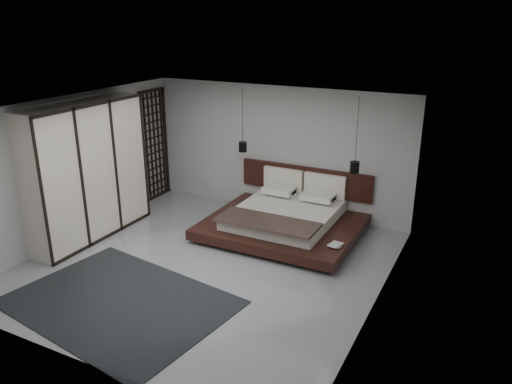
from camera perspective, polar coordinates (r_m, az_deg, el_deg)
The scene contains 14 objects.
floor at distance 9.07m, azimuth -5.60°, elevation -8.17°, with size 6.00×6.00×0.00m, color gray.
ceiling at distance 8.15m, azimuth -6.25°, elevation 9.51°, with size 6.00×6.00×0.00m, color white.
wall_back at distance 11.03m, azimuth 2.51°, elevation 4.84°, with size 6.00×6.00×0.00m, color #ADADAB.
wall_front at distance 6.41m, azimuth -20.58°, elevation -7.82°, with size 6.00×6.00×0.00m, color #ADADAB.
wall_left at distance 10.38m, azimuth -20.03°, elevation 2.69°, with size 6.00×6.00×0.00m, color #ADADAB.
wall_right at distance 7.42m, azimuth 14.06°, elevation -3.31°, with size 6.00×6.00×0.00m, color #ADADAB.
lattice_screen at distance 12.11m, azimuth -11.48°, elevation 5.31°, with size 0.05×0.90×2.60m, color black.
bed at distance 10.17m, azimuth 3.34°, elevation -3.03°, with size 3.00×2.48×1.11m.
book_lower at distance 9.20m, azimuth 8.67°, elevation -5.88°, with size 0.19×0.26×0.02m, color #99724C.
book_upper at distance 9.17m, azimuth 8.49°, elevation -5.80°, with size 0.20×0.27×0.02m, color #99724C.
pendant_left at distance 10.71m, azimuth -1.52°, elevation 5.21°, with size 0.17×0.17×1.36m.
pendant_right at distance 9.85m, azimuth 11.21°, elevation 2.82°, with size 0.18×0.18×1.49m.
wardrobe at distance 10.20m, azimuth -18.74°, elevation 2.22°, with size 0.65×2.74×2.69m.
rug at distance 8.20m, azimuth -15.33°, elevation -12.05°, with size 3.34×2.38×0.01m, color black.
Camera 1 is at (4.39, -6.72, 4.23)m, focal length 35.00 mm.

